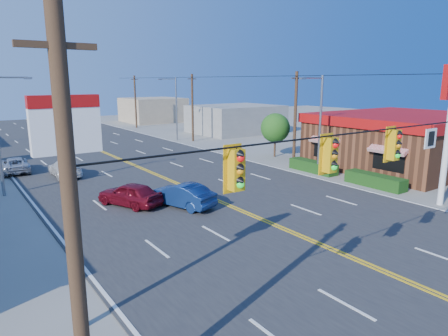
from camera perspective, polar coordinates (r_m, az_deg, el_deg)
ground at (r=17.55m, az=23.72°, el=-14.36°), size 160.00×160.00×0.00m
road at (r=31.87m, az=-8.49°, el=-1.48°), size 20.00×120.00×0.06m
signal_span at (r=15.95m, az=25.01°, el=1.45°), size 24.32×0.34×9.00m
kfc at (r=39.41m, az=24.27°, el=3.69°), size 16.30×12.40×4.70m
pizza_hut_sign at (r=12.28m, az=-21.25°, el=0.22°), size 1.90×0.30×6.85m
streetlight_se at (r=32.97m, az=13.37°, el=6.69°), size 2.55×0.25×8.00m
streetlight_ne at (r=52.01m, az=-7.02°, el=8.90°), size 2.55×0.25×8.00m
streetlight_sw at (r=30.02m, az=-29.38°, el=4.91°), size 2.55×0.25×8.00m
utility_pole_near at (r=36.74m, az=10.13°, el=6.89°), size 0.28×0.28×8.40m
utility_pole_mid at (r=50.98m, az=-4.53°, el=8.53°), size 0.28×0.28×8.40m
utility_pole_far at (r=67.06m, az=-12.54°, el=9.19°), size 0.28×0.28×8.40m
tree_kfc_rear at (r=40.63m, az=7.34°, el=5.70°), size 2.94×2.94×4.41m
bld_east_mid at (r=59.92m, az=1.65°, el=7.02°), size 12.00×10.00×4.00m
bld_east_far at (r=77.24m, az=-10.12°, el=8.19°), size 10.00×10.00×4.40m
car_magenta at (r=25.20m, az=-13.30°, el=-3.77°), size 3.33×4.58×1.45m
car_blue at (r=24.47m, az=-6.05°, el=-3.99°), size 2.85×4.65×1.45m
car_white at (r=34.54m, az=-21.76°, el=-0.09°), size 1.86×4.55×1.32m
car_silver at (r=37.78m, az=-27.68°, el=0.33°), size 2.45×4.69×1.26m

